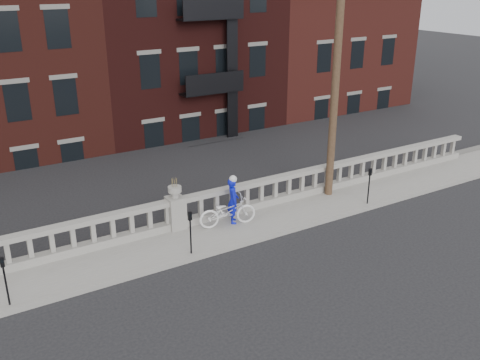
{
  "coord_description": "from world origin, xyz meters",
  "views": [
    {
      "loc": [
        -6.45,
        -10.74,
        8.03
      ],
      "look_at": [
        2.01,
        3.2,
        1.69
      ],
      "focal_mm": 40.0,
      "sensor_mm": 36.0,
      "label": 1
    }
  ],
  "objects": [
    {
      "name": "planter_pedestal",
      "position": [
        0.0,
        3.95,
        0.83
      ],
      "size": [
        0.55,
        0.55,
        1.76
      ],
      "color": "gray",
      "rests_on": "sidewalk"
    },
    {
      "name": "parking_meter_c",
      "position": [
        6.82,
        2.15,
        1.0
      ],
      "size": [
        0.1,
        0.09,
        1.36
      ],
      "color": "black",
      "rests_on": "sidewalk"
    },
    {
      "name": "parking_meter_a",
      "position": [
        -5.49,
        2.15,
        1.0
      ],
      "size": [
        0.1,
        0.09,
        1.36
      ],
      "color": "black",
      "rests_on": "sidewalk"
    },
    {
      "name": "parking_meter_b",
      "position": [
        -0.35,
        2.15,
        1.0
      ],
      "size": [
        0.1,
        0.09,
        1.36
      ],
      "color": "black",
      "rests_on": "sidewalk"
    },
    {
      "name": "sidewalk",
      "position": [
        0.0,
        3.0,
        0.07
      ],
      "size": [
        32.0,
        2.2,
        0.15
      ],
      "primitive_type": "cube",
      "color": "gray",
      "rests_on": "ground"
    },
    {
      "name": "ground",
      "position": [
        0.0,
        0.0,
        0.0
      ],
      "size": [
        120.0,
        120.0,
        0.0
      ],
      "primitive_type": "plane",
      "color": "black",
      "rests_on": "ground"
    },
    {
      "name": "cyclist",
      "position": [
        1.84,
        3.36,
        0.94
      ],
      "size": [
        0.58,
        0.68,
        1.57
      ],
      "primitive_type": "imported",
      "rotation": [
        0.0,
        0.0,
        1.14
      ],
      "color": "#0D15C3",
      "rests_on": "sidewalk"
    },
    {
      "name": "bicycle",
      "position": [
        1.55,
        3.24,
        0.66
      ],
      "size": [
        2.04,
        1.04,
        1.02
      ],
      "primitive_type": "imported",
      "rotation": [
        0.0,
        0.0,
        1.37
      ],
      "color": "white",
      "rests_on": "sidewalk"
    },
    {
      "name": "lower_level",
      "position": [
        0.56,
        23.04,
        2.63
      ],
      "size": [
        80.0,
        44.0,
        20.8
      ],
      "color": "#605E59",
      "rests_on": "ground"
    },
    {
      "name": "utility_pole",
      "position": [
        6.2,
        3.6,
        5.24
      ],
      "size": [
        1.6,
        0.28,
        10.0
      ],
      "color": "#422D1E",
      "rests_on": "sidewalk"
    },
    {
      "name": "balustrade",
      "position": [
        0.0,
        3.95,
        0.64
      ],
      "size": [
        28.0,
        0.34,
        1.03
      ],
      "color": "gray",
      "rests_on": "sidewalk"
    }
  ]
}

